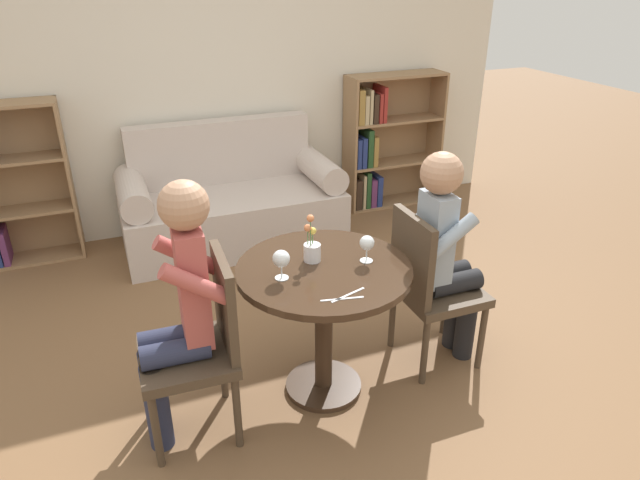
# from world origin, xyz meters

# --- Properties ---
(ground_plane) EXTENTS (16.00, 16.00, 0.00)m
(ground_plane) POSITION_xyz_m (0.00, 0.00, 0.00)
(ground_plane) COLOR brown
(back_wall) EXTENTS (5.20, 0.05, 2.70)m
(back_wall) POSITION_xyz_m (0.00, 2.37, 1.35)
(back_wall) COLOR silver
(back_wall) RESTS_ON ground_plane
(round_table) EXTENTS (0.85, 0.85, 0.73)m
(round_table) POSITION_xyz_m (0.00, 0.00, 0.56)
(round_table) COLOR #382619
(round_table) RESTS_ON ground_plane
(couch) EXTENTS (1.68, 0.80, 0.92)m
(couch) POSITION_xyz_m (0.00, 1.95, 0.31)
(couch) COLOR beige
(couch) RESTS_ON ground_plane
(bookshelf_right) EXTENTS (0.88, 0.28, 1.18)m
(bookshelf_right) POSITION_xyz_m (1.45, 2.21, 0.57)
(bookshelf_right) COLOR #93704C
(bookshelf_right) RESTS_ON ground_plane
(chair_left) EXTENTS (0.44, 0.44, 0.90)m
(chair_left) POSITION_xyz_m (-0.61, -0.04, 0.49)
(chair_left) COLOR #473828
(chair_left) RESTS_ON ground_plane
(chair_right) EXTENTS (0.42, 0.42, 0.90)m
(chair_right) POSITION_xyz_m (0.61, 0.02, 0.49)
(chair_right) COLOR #473828
(chair_right) RESTS_ON ground_plane
(person_left) EXTENTS (0.43, 0.35, 1.26)m
(person_left) POSITION_xyz_m (-0.70, -0.04, 0.68)
(person_left) COLOR #282D47
(person_left) RESTS_ON ground_plane
(person_right) EXTENTS (0.42, 0.34, 1.22)m
(person_right) POSITION_xyz_m (0.70, 0.02, 0.66)
(person_right) COLOR black
(person_right) RESTS_ON ground_plane
(wine_glass_left) EXTENTS (0.08, 0.08, 0.14)m
(wine_glass_left) POSITION_xyz_m (-0.22, -0.03, 0.83)
(wine_glass_left) COLOR white
(wine_glass_left) RESTS_ON round_table
(wine_glass_right) EXTENTS (0.07, 0.07, 0.13)m
(wine_glass_right) POSITION_xyz_m (0.21, -0.02, 0.82)
(wine_glass_right) COLOR white
(wine_glass_right) RESTS_ON round_table
(flower_vase) EXTENTS (0.08, 0.08, 0.24)m
(flower_vase) POSITION_xyz_m (-0.03, 0.08, 0.80)
(flower_vase) COLOR silver
(flower_vase) RESTS_ON round_table
(knife_left_setting) EXTENTS (0.18, 0.07, 0.00)m
(knife_left_setting) POSITION_xyz_m (0.00, -0.28, 0.73)
(knife_left_setting) COLOR silver
(knife_left_setting) RESTS_ON round_table
(fork_left_setting) EXTENTS (0.19, 0.05, 0.00)m
(fork_left_setting) POSITION_xyz_m (-0.04, -0.30, 0.73)
(fork_left_setting) COLOR silver
(fork_left_setting) RESTS_ON round_table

